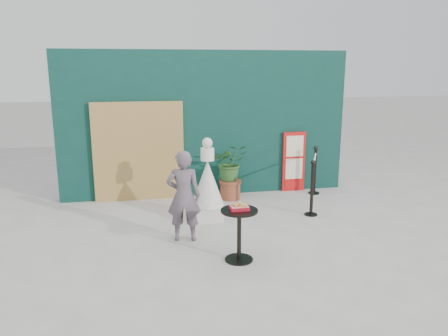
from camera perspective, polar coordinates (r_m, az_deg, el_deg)
ground at (r=6.58m, az=2.09°, el=-10.88°), size 60.00×60.00×0.00m
back_wall at (r=9.17m, az=-2.40°, el=5.77°), size 6.00×0.30×3.00m
bamboo_fence at (r=8.94m, az=-11.06°, el=2.09°), size 1.80×0.08×2.00m
woman at (r=6.79m, az=-5.29°, el=-3.67°), size 0.57×0.42×1.44m
menu_board at (r=9.61m, az=9.09°, el=0.82°), size 0.50×0.07×1.30m
statue at (r=7.70m, az=-2.15°, el=-2.48°), size 0.58×0.58×1.48m
cafe_table at (r=6.13m, az=1.99°, el=-7.69°), size 0.52×0.52×0.75m
food_basket at (r=6.04m, az=2.03°, el=-5.12°), size 0.26×0.19×0.11m
planter at (r=8.89m, az=0.83°, el=0.08°), size 0.68×0.59×1.15m
stanchion_barrier at (r=8.80m, az=11.61°, el=-1.47°), size 0.84×1.54×1.03m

